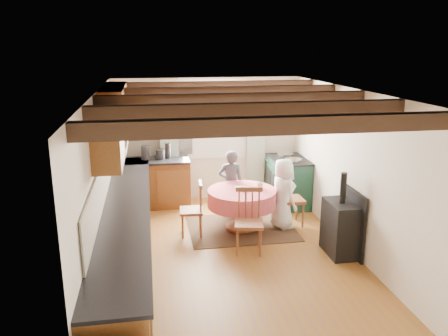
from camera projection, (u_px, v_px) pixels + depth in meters
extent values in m
cube|color=brown|center=(233.00, 258.00, 6.56)|extent=(3.60, 5.50, 0.00)
cube|color=white|center=(234.00, 92.00, 5.92)|extent=(3.60, 5.50, 0.00)
cube|color=silver|center=(207.00, 140.00, 8.85)|extent=(3.60, 0.00, 2.40)
cube|color=silver|center=(298.00, 278.00, 3.62)|extent=(3.60, 0.00, 2.40)
cube|color=silver|center=(100.00, 186.00, 5.95)|extent=(0.00, 5.50, 2.40)
cube|color=silver|center=(356.00, 174.00, 6.53)|extent=(0.00, 5.50, 2.40)
cube|color=#331F14|center=(276.00, 125.00, 4.04)|extent=(3.60, 0.16, 0.16)
cube|color=#331F14|center=(251.00, 110.00, 4.99)|extent=(3.60, 0.16, 0.16)
cube|color=#331F14|center=(234.00, 99.00, 5.94)|extent=(3.60, 0.16, 0.16)
cube|color=#331F14|center=(222.00, 92.00, 6.89)|extent=(3.60, 0.16, 0.16)
cube|color=#331F14|center=(212.00, 86.00, 7.84)|extent=(3.60, 0.16, 0.16)
cube|color=beige|center=(103.00, 180.00, 6.23)|extent=(0.02, 4.50, 0.55)
cube|color=beige|center=(156.00, 142.00, 8.67)|extent=(1.40, 0.02, 0.55)
cube|color=brown|center=(126.00, 238.00, 6.20)|extent=(0.60, 5.30, 0.88)
cube|color=brown|center=(155.00, 184.00, 8.60)|extent=(1.30, 0.60, 0.88)
cube|color=black|center=(126.00, 206.00, 6.08)|extent=(0.64, 5.30, 0.04)
cube|color=black|center=(154.00, 161.00, 8.46)|extent=(1.30, 0.64, 0.04)
cube|color=brown|center=(115.00, 116.00, 6.91)|extent=(0.34, 1.80, 0.90)
cube|color=brown|center=(108.00, 138.00, 5.50)|extent=(0.34, 0.90, 0.70)
cube|color=white|center=(212.00, 119.00, 8.75)|extent=(1.34, 0.03, 1.54)
cube|color=white|center=(212.00, 119.00, 8.75)|extent=(1.20, 0.01, 1.40)
cube|color=silver|center=(169.00, 147.00, 8.66)|extent=(0.35, 0.10, 2.10)
cube|color=silver|center=(256.00, 144.00, 8.94)|extent=(0.35, 0.10, 2.10)
cylinder|color=black|center=(213.00, 89.00, 8.51)|extent=(2.00, 0.03, 0.03)
cube|color=gold|center=(302.00, 115.00, 8.58)|extent=(0.04, 0.50, 0.60)
cylinder|color=silver|center=(260.00, 113.00, 8.86)|extent=(0.30, 0.02, 0.30)
cube|color=#3F2F1B|center=(241.00, 228.00, 7.62)|extent=(1.77, 1.37, 0.01)
imported|color=#3C4148|center=(231.00, 184.00, 8.03)|extent=(0.48, 0.34, 1.22)
imported|color=white|center=(283.00, 194.00, 7.52)|extent=(0.53, 0.67, 1.20)
imported|color=silver|center=(240.00, 188.00, 7.47)|extent=(0.21, 0.21, 0.05)
imported|color=silver|center=(244.00, 188.00, 7.43)|extent=(0.22, 0.22, 0.06)
imported|color=silver|center=(260.00, 185.00, 7.51)|extent=(0.13, 0.13, 0.10)
cylinder|color=#262628|center=(145.00, 153.00, 8.42)|extent=(0.15, 0.15, 0.27)
cylinder|color=#262628|center=(161.00, 154.00, 8.45)|extent=(0.17, 0.17, 0.19)
cylinder|color=#262628|center=(168.00, 151.00, 8.50)|extent=(0.10, 0.10, 0.29)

